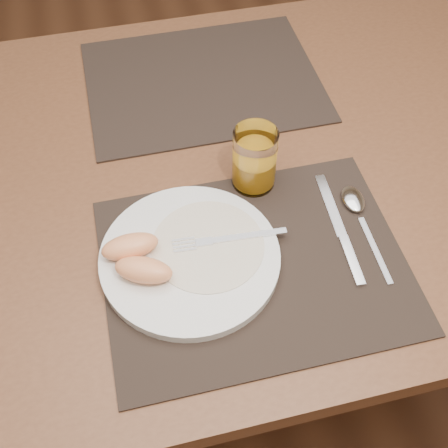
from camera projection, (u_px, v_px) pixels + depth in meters
ground at (220, 348)px, 1.57m from camera, size 5.00×5.00×0.00m
table at (218, 194)px, 1.04m from camera, size 1.40×0.90×0.75m
placemat_near at (254, 265)px, 0.84m from camera, size 0.45×0.35×0.00m
placemat_far at (203, 81)px, 1.10m from camera, size 0.45×0.35×0.00m
plate at (190, 258)px, 0.84m from camera, size 0.27×0.27×0.02m
plate_dressing at (208, 245)px, 0.84m from camera, size 0.17×0.17×0.00m
fork at (220, 240)px, 0.85m from camera, size 0.18×0.03×0.00m
knife at (342, 236)px, 0.87m from camera, size 0.03×0.22×0.01m
spoon at (356, 206)px, 0.90m from camera, size 0.04×0.19×0.01m
juice_glass at (254, 162)px, 0.90m from camera, size 0.07×0.07×0.11m
grapefruit_wedges at (137, 258)px, 0.81m from camera, size 0.10×0.10×0.03m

